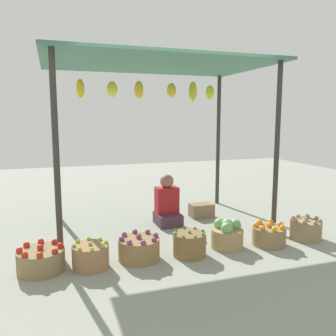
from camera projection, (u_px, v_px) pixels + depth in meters
ground_plane at (158, 224)px, 5.43m from camera, size 14.00×14.00×0.00m
market_stall_structure at (157, 77)px, 5.13m from camera, size 3.24×2.12×2.44m
vendor_person at (167, 205)px, 5.38m from camera, size 0.36×0.44×0.78m
basket_red_tomatoes at (41, 260)px, 3.75m from camera, size 0.50×0.50×0.30m
basket_limes at (91, 256)px, 3.84m from camera, size 0.40×0.40×0.30m
basket_purple_onions at (139, 248)px, 4.07m from camera, size 0.48×0.48×0.31m
basket_green_chilies at (189, 244)px, 4.18m from camera, size 0.39×0.39×0.31m
basket_cabbages at (227, 235)px, 4.44m from camera, size 0.41×0.41×0.37m
basket_oranges at (269, 235)px, 4.53m from camera, size 0.43×0.43×0.30m
basket_potatoes at (306, 229)px, 4.75m from camera, size 0.41×0.41×0.31m
wooden_crate_near_vendor at (201, 210)px, 5.81m from camera, size 0.38×0.24×0.22m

